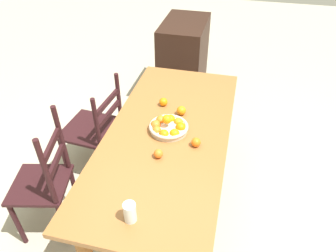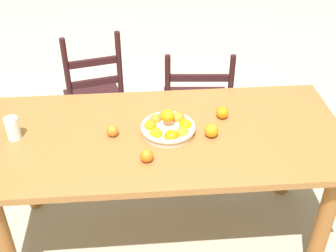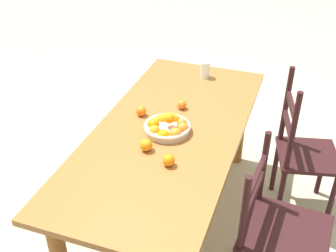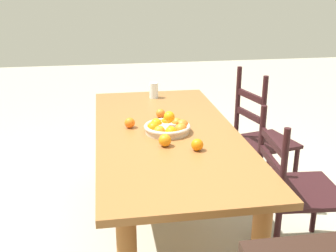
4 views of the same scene
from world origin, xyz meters
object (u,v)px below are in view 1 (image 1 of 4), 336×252
(orange_loose_1, at_px, (181,111))
(drinking_glass, at_px, (130,212))
(chair_by_cabinet, at_px, (95,129))
(orange_loose_3, at_px, (158,154))
(chair_near_window, at_px, (46,184))
(orange_loose_0, at_px, (196,142))
(fruit_bowl, at_px, (168,127))
(cabinet, at_px, (184,59))
(dining_table, at_px, (168,146))
(orange_loose_2, at_px, (163,102))

(orange_loose_1, xyz_separation_m, drinking_glass, (-0.99, 0.07, 0.02))
(chair_by_cabinet, bearing_deg, orange_loose_3, 57.88)
(chair_near_window, distance_m, drinking_glass, 0.91)
(chair_by_cabinet, xyz_separation_m, orange_loose_0, (-0.37, -0.94, 0.35))
(fruit_bowl, bearing_deg, chair_by_cabinet, 70.46)
(cabinet, xyz_separation_m, orange_loose_1, (-1.53, -0.28, 0.33))
(dining_table, bearing_deg, orange_loose_2, 19.35)
(chair_near_window, relative_size, chair_by_cabinet, 1.12)
(chair_near_window, height_order, orange_loose_3, chair_near_window)
(fruit_bowl, xyz_separation_m, drinking_glass, (-0.78, 0.01, 0.03))
(orange_loose_3, bearing_deg, orange_loose_1, -5.72)
(orange_loose_1, height_order, orange_loose_3, orange_loose_1)
(orange_loose_2, distance_m, drinking_glass, 1.08)
(chair_by_cabinet, relative_size, drinking_glass, 7.55)
(cabinet, relative_size, fruit_bowl, 3.25)
(chair_by_cabinet, height_order, orange_loose_0, chair_by_cabinet)
(cabinet, bearing_deg, dining_table, -172.12)
(dining_table, distance_m, drinking_glass, 0.77)
(fruit_bowl, bearing_deg, orange_loose_3, -179.18)
(orange_loose_0, distance_m, orange_loose_3, 0.27)
(fruit_bowl, bearing_deg, chair_near_window, 119.61)
(orange_loose_0, xyz_separation_m, drinking_glass, (-0.66, 0.24, 0.03))
(orange_loose_0, xyz_separation_m, orange_loose_2, (0.42, 0.33, 0.00))
(cabinet, distance_m, orange_loose_3, 2.07)
(orange_loose_1, bearing_deg, orange_loose_0, -153.18)
(fruit_bowl, height_order, orange_loose_1, fruit_bowl)
(cabinet, relative_size, drinking_glass, 7.63)
(dining_table, relative_size, orange_loose_0, 29.16)
(chair_near_window, bearing_deg, orange_loose_1, 115.17)
(chair_by_cabinet, relative_size, orange_loose_3, 14.94)
(fruit_bowl, xyz_separation_m, orange_loose_0, (-0.12, -0.22, 0.00))
(chair_by_cabinet, bearing_deg, fruit_bowl, 75.05)
(orange_loose_3, bearing_deg, chair_by_cabinet, 53.29)
(orange_loose_1, bearing_deg, orange_loose_2, 61.98)
(orange_loose_0, height_order, orange_loose_2, orange_loose_2)
(orange_loose_2, bearing_deg, fruit_bowl, -160.23)
(orange_loose_2, bearing_deg, dining_table, -160.65)
(dining_table, xyz_separation_m, cabinet, (1.77, 0.23, -0.17))
(chair_near_window, xyz_separation_m, fruit_bowl, (0.44, -0.78, 0.32))
(orange_loose_0, relative_size, orange_loose_1, 0.92)
(orange_loose_0, bearing_deg, cabinet, 13.57)
(dining_table, bearing_deg, drinking_glass, 178.52)
(cabinet, bearing_deg, orange_loose_2, -174.93)
(orange_loose_2, distance_m, orange_loose_3, 0.60)
(chair_by_cabinet, distance_m, cabinet, 1.57)
(fruit_bowl, bearing_deg, dining_table, -165.49)
(fruit_bowl, distance_m, orange_loose_1, 0.22)
(orange_loose_1, bearing_deg, fruit_bowl, 165.85)
(dining_table, height_order, orange_loose_1, orange_loose_1)
(orange_loose_0, relative_size, orange_loose_2, 0.98)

